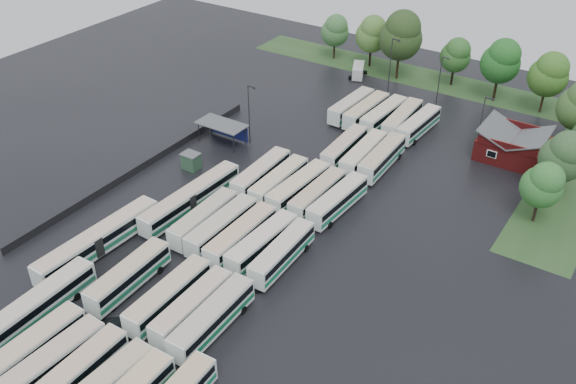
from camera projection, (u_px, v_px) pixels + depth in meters
The scene contains 52 objects.
ground at pixel (224, 246), 82.75m from camera, with size 160.00×160.00×0.00m, color black.
brick_building at pixel (512, 148), 100.62m from camera, with size 10.07×8.60×5.39m.
wash_shed at pixel (223, 126), 104.38m from camera, with size 8.20×4.20×3.58m.
utility_hut at pixel (191, 161), 98.25m from camera, with size 2.70×2.20×2.62m.
grass_strip_north at pixel (434, 80), 127.12m from camera, with size 80.00×10.00×0.01m, color #2A4920.
grass_strip_east at pixel (576, 176), 97.08m from camera, with size 10.00×50.00×0.01m, color #2A4920.
west_fence at pixel (142, 167), 98.18m from camera, with size 0.10×50.00×1.20m, color #2D2D30.
bus_r0c0 at pixel (31, 349), 65.48m from camera, with size 2.79×12.25×3.40m.
bus_r0c1 at pixel (51, 363), 64.00m from camera, with size 3.08×12.14×3.35m.
bus_r0c2 at pixel (77, 373), 62.97m from camera, with size 2.61×11.75×3.26m.
bus_r1c0 at pixel (129, 276), 75.07m from camera, with size 3.01×12.15×3.36m.
bus_r1c2 at pixel (169, 296), 72.14m from camera, with size 2.81×12.28×3.41m.
bus_r1c3 at pixel (192, 307), 70.75m from camera, with size 2.72×11.85×3.29m.
bus_r1c4 at pixel (212, 318), 69.22m from camera, with size 2.91×12.40×3.44m.
bus_r2c0 at pixel (204, 219), 84.65m from camera, with size 2.82×12.06×3.34m.
bus_r2c1 at pixel (222, 226), 83.17m from camera, with size 2.64×12.27×3.41m.
bus_r2c2 at pixel (241, 236), 81.48m from camera, with size 2.68×12.35×3.43m.
bus_r2c3 at pixel (262, 243), 80.31m from camera, with size 3.05×12.11×3.34m.
bus_r2c4 at pixel (282, 253), 78.73m from camera, with size 2.89×11.93×3.30m.
bus_r3c0 at pixel (261, 174), 94.06m from camera, with size 2.98×12.31×3.41m.
bus_r3c1 at pixel (279, 181), 92.38m from camera, with size 2.58×11.96×3.33m.
bus_r3c2 at pixel (299, 187), 90.96m from camera, with size 3.26×12.49×3.44m.
bus_r3c3 at pixel (318, 194), 89.65m from camera, with size 2.69×11.77×3.26m.
bus_r3c4 at pixel (338, 200), 88.29m from camera, with size 3.15×12.13×3.34m.
bus_r4c2 at pixel (344, 147), 100.83m from camera, with size 2.94×11.83×3.27m.
bus_r4c3 at pixel (364, 154), 98.97m from camera, with size 3.04×12.27×3.39m.
bus_r4c4 at pixel (382, 158), 98.01m from camera, with size 2.99×12.35×3.42m.
bus_r5c0 at pixel (351, 106), 113.25m from camera, with size 3.00×12.03×3.32m.
bus_r5c1 at pixel (366, 111), 111.60m from camera, with size 3.04×12.16×3.36m.
bus_r5c2 at pixel (384, 115), 110.18m from camera, with size 3.21×12.30×3.39m.
bus_r5c3 at pixel (402, 119), 108.88m from camera, with size 3.08×12.32×3.40m.
bus_r5c4 at pixel (419, 124), 107.39m from camera, with size 3.08×11.82×3.26m.
artic_bus_west_a at pixel (26, 314), 69.83m from camera, with size 2.94×17.96×3.32m.
artic_bus_west_b at pixel (191, 198), 88.76m from camera, with size 3.23×18.04×3.33m.
artic_bus_west_c at pixel (98, 241), 80.61m from camera, with size 3.28×18.55×3.43m.
minibus at pixel (358, 70), 127.99m from camera, with size 4.15×5.95×2.44m.
tree_north_0 at pixel (335, 30), 133.35m from camera, with size 5.86×5.86×9.70m.
tree_north_1 at pixel (372, 34), 129.34m from camera, with size 6.58×6.58×10.91m.
tree_north_2 at pixel (401, 35), 122.96m from camera, with size 8.45×8.45×13.99m.
tree_north_3 at pixel (456, 55), 121.84m from camera, with size 5.85×5.85×9.69m.
tree_north_4 at pixel (502, 61), 115.54m from camera, with size 7.20×7.20×11.92m.
tree_north_5 at pixel (549, 74), 111.05m from camera, with size 6.96×6.96×11.53m.
tree_east_0 at pixel (543, 184), 83.97m from camera, with size 5.65×5.65×9.36m.
tree_east_1 at pixel (565, 156), 88.36m from camera, with size 6.52×6.52×10.80m.
lamp_post_ne at pixel (482, 122), 99.44m from camera, with size 1.54×0.30×9.99m.
lamp_post_nw at pixel (250, 110), 102.50m from camera, with size 1.58×0.31×10.27m.
lamp_post_back_w at pixel (391, 62), 118.54m from camera, with size 1.67×0.32×10.83m.
lamp_post_back_e at pixel (440, 78), 114.67m from camera, with size 1.45×0.28×9.41m.
puddle_0 at pixel (110, 338), 69.35m from camera, with size 6.37×6.37×0.01m, color black.
puddle_1 at pixel (158, 371), 65.46m from camera, with size 3.34×3.34×0.01m, color black.
puddle_2 at pixel (193, 216), 88.36m from camera, with size 4.88×4.88×0.01m, color black.
puddle_3 at pixel (256, 283), 76.77m from camera, with size 3.85×3.85×0.01m, color black.
Camera 1 is at (42.70, -50.11, 51.28)m, focal length 40.00 mm.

